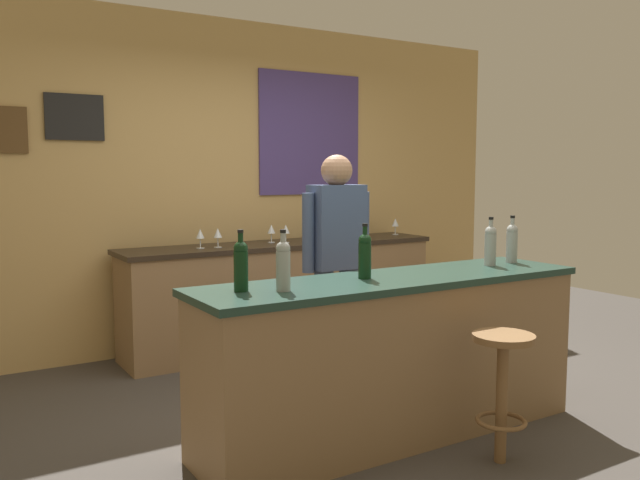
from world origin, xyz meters
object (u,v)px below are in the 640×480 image
wine_bottle_e (512,242)px  wine_glass_b (218,234)px  bartender (336,257)px  wine_bottle_c (365,254)px  wine_bottle_d (490,244)px  wine_glass_c (271,230)px  bar_stool (502,376)px  wine_bottle_a (241,264)px  wine_glass_a (200,235)px  wine_bottle_b (283,264)px  coffee_mug (325,234)px  wine_glass_d (286,230)px  wine_glass_e (395,223)px

wine_bottle_e → wine_glass_b: bearing=122.2°
bartender → wine_bottle_c: size_ratio=5.29×
wine_bottle_c → wine_bottle_d: (0.97, -0.00, 0.00)m
bartender → wine_bottle_d: bearing=-47.9°
wine_bottle_d → wine_glass_c: wine_bottle_d is taller
wine_bottle_d → bar_stool: bearing=-130.8°
wine_bottle_a → wine_bottle_d: same height
wine_glass_a → wine_glass_b: size_ratio=1.00×
bartender → wine_bottle_c: bartender is taller
wine_bottle_a → wine_glass_c: 2.39m
bartender → wine_bottle_c: (-0.30, -0.74, 0.12)m
wine_bottle_e → wine_glass_a: size_ratio=1.97×
wine_bottle_e → wine_glass_c: (-0.69, 2.04, -0.05)m
wine_bottle_d → wine_glass_a: (-1.15, 1.98, -0.05)m
wine_bottle_c → wine_glass_a: size_ratio=1.97×
bartender → wine_bottle_a: 1.28m
bar_stool → wine_bottle_c: 0.96m
wine_bottle_b → wine_glass_a: bearing=79.6°
wine_bottle_c → coffee_mug: size_ratio=2.45×
wine_glass_d → wine_glass_e: (1.24, 0.08, 0.00)m
wine_glass_c → bartender: bearing=-98.3°
wine_bottle_b → wine_glass_d: 2.39m
wine_glass_c → wine_glass_a: bearing=-173.3°
wine_glass_b → wine_bottle_b: bearing=-104.2°
coffee_mug → wine_glass_b: bearing=-176.5°
wine_bottle_b → wine_bottle_d: size_ratio=1.00×
wine_glass_a → wine_glass_c: 0.68m
wine_glass_a → wine_glass_e: bearing=2.5°
wine_glass_e → bartender: bearing=-139.3°
bar_stool → wine_glass_b: 2.68m
bar_stool → wine_glass_d: wine_glass_d is taller
wine_glass_b → wine_glass_c: 0.54m
wine_glass_c → wine_bottle_e: bearing=-71.2°
bar_stool → wine_glass_e: size_ratio=4.39×
bartender → wine_glass_b: (-0.34, 1.22, 0.07)m
wine_glass_d → wine_bottle_b: bearing=-119.0°
wine_bottle_c → wine_glass_c: wine_bottle_c is taller
bar_stool → wine_bottle_b: 1.27m
wine_bottle_a → wine_bottle_b: 0.21m
wine_glass_d → coffee_mug: wine_glass_d is taller
bartender → wine_bottle_c: 0.81m
wine_bottle_d → wine_glass_d: wine_bottle_d is taller
wine_bottle_a → wine_glass_e: wine_bottle_a is taller
wine_bottle_c → wine_glass_e: (1.84, 2.07, -0.05)m
wine_bottle_d → wine_bottle_b: bearing=-176.4°
wine_bottle_b → wine_bottle_d: 1.53m
coffee_mug → wine_bottle_b: bearing=-126.6°
wine_glass_a → bartender: bearing=-68.8°
wine_glass_b → coffee_mug: wine_glass_b is taller
wine_glass_c → coffee_mug: wine_glass_c is taller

